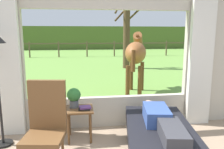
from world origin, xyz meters
TOP-DOWN VIEW (x-y plane):
  - back_wall_with_window at (0.00, 2.26)m, footprint 5.20×0.12m
  - curtain_panel_left at (-1.69, 2.12)m, footprint 0.44×0.10m
  - curtain_panel_right at (1.69, 2.12)m, footprint 0.44×0.10m
  - outdoor_pasture_lawn at (0.00, 13.16)m, footprint 36.00×21.68m
  - distant_hill_ridge at (0.00, 23.00)m, footprint 36.00×2.00m
  - recliner_sofa at (0.58, 1.15)m, footprint 1.18×1.83m
  - reclining_person at (0.58, 1.10)m, footprint 0.44×1.43m
  - rocking_chair at (-0.95, 1.05)m, footprint 0.56×0.74m
  - side_table at (-0.54, 1.76)m, footprint 0.44×0.44m
  - potted_plant at (-0.62, 1.82)m, footprint 0.22×0.22m
  - book_stack at (-0.45, 1.70)m, footprint 0.20×0.16m
  - horse at (1.04, 4.39)m, footprint 0.95×1.81m
  - pasture_tree at (1.73, 9.04)m, footprint 1.30×1.08m
  - pasture_fence_line at (0.00, 14.70)m, footprint 16.10×0.10m

SIDE VIEW (x-z plane):
  - outdoor_pasture_lawn at x=0.00m, z-range 0.00..0.02m
  - recliner_sofa at x=0.58m, z-range 0.01..0.43m
  - side_table at x=-0.54m, z-range 0.17..0.69m
  - reclining_person at x=0.58m, z-range 0.41..0.63m
  - book_stack at x=-0.45m, z-range 0.52..0.57m
  - rocking_chair at x=-0.95m, z-range -0.01..1.11m
  - potted_plant at x=-0.62m, z-range 0.54..0.86m
  - pasture_fence_line at x=0.00m, z-range 0.19..1.29m
  - horse at x=1.04m, z-range 0.29..2.02m
  - curtain_panel_left at x=-1.69m, z-range 0.00..2.40m
  - curtain_panel_right at x=1.69m, z-range 0.00..2.40m
  - distant_hill_ridge at x=0.00m, z-range 0.00..2.40m
  - back_wall_with_window at x=0.00m, z-range -0.03..2.52m
  - pasture_tree at x=1.73m, z-range -0.01..3.50m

